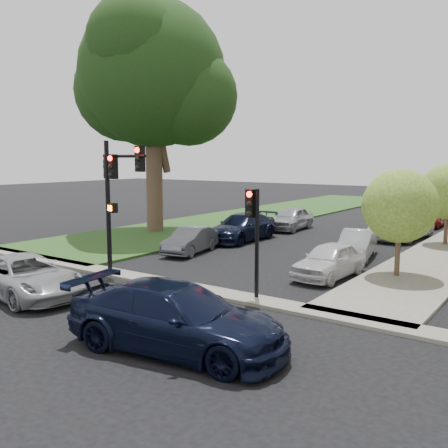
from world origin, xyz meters
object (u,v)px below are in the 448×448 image
Objects in this scene: small_tree_a at (400,206)px; car_parked_2 at (400,227)px; eucalyptus at (152,75)px; car_cross_near at (25,276)px; car_parked_5 at (190,240)px; car_cross_far at (176,318)px; car_parked_0 at (329,260)px; car_parked_6 at (242,227)px; traffic_signal_secondary at (254,223)px; car_parked_1 at (357,244)px; car_parked_7 at (291,218)px; traffic_signal_main at (115,183)px; car_parked_3 at (432,217)px; small_tree_b at (448,192)px.

small_tree_a is 0.82× the size of car_parked_2.
eucalyptus reaches higher than car_cross_near.
car_cross_far is at bearing -63.96° from car_parked_5.
car_parked_6 is (-7.65, 5.33, 0.08)m from car_parked_0.
traffic_signal_secondary is 0.96× the size of car_parked_5.
car_parked_7 reaches higher than car_parked_1.
traffic_signal_secondary reaches higher than car_parked_1.
car_cross_far reaches higher than car_parked_6.
eucalyptus is 2.68× the size of car_parked_6.
car_parked_1 is (13.43, -0.45, -9.07)m from eucalyptus.
car_parked_5 is at bearing -95.77° from car_parked_7.
traffic_signal_main is at bearing 179.63° from traffic_signal_secondary.
car_parked_5 is at bearing -164.54° from car_parked_1.
car_parked_3 is (0.21, 6.62, -0.04)m from car_parked_2.
car_parked_0 is at bearing -148.15° from small_tree_a.
car_parked_1 is 0.90× the size of car_parked_7.
traffic_signal_secondary is 8.81m from car_parked_5.
car_cross_near is 14.62m from car_parked_1.
car_cross_far is 13.62m from car_parked_1.
car_parked_0 is 11.17m from car_parked_2.
car_parked_6 reaches higher than car_parked_3.
car_cross_far reaches higher than car_parked_0.
small_tree_a is 11.19m from traffic_signal_main.
car_parked_3 is 1.05× the size of car_parked_5.
eucalyptus is 2.64× the size of traffic_signal_main.
small_tree_b is 19.52m from car_cross_far.
car_cross_near is 27.25m from car_parked_3.
eucalyptus is 12.62m from car_parked_7.
car_cross_near is 20.86m from car_parked_2.
car_parked_6 is at bearing -96.84° from car_parked_7.
small_tree_b is at bearing 31.69° from car_parked_5.
eucalyptus reaches higher than car_parked_1.
car_parked_5 is at bearing -136.70° from small_tree_b.
small_tree_a reaches higher than car_cross_far.
eucalyptus is 17.45m from car_cross_near.
car_parked_3 is at bearing 43.30° from eucalyptus.
car_cross_near is (-6.54, -4.14, -1.88)m from traffic_signal_secondary.
small_tree_b reaches higher than car_cross_far.
car_parked_7 is at bearing 90.18° from traffic_signal_main.
car_parked_2 is at bearing -12.40° from car_cross_near.
traffic_signal_secondary is at bearing -117.60° from small_tree_a.
car_parked_5 is (-6.88, 5.15, -1.95)m from traffic_signal_secondary.
car_cross_near is 13.87m from car_parked_6.
small_tree_b is 1.09× the size of car_parked_3.
traffic_signal_secondary is at bearing -101.78° from small_tree_b.
traffic_signal_secondary is at bearing -70.75° from car_parked_7.
car_parked_6 is (-6.86, 9.72, -1.82)m from traffic_signal_secondary.
traffic_signal_main reaches higher than car_parked_0.
car_cross_far is 20.37m from car_parked_2.
traffic_signal_secondary is at bearing -35.09° from eucalyptus.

